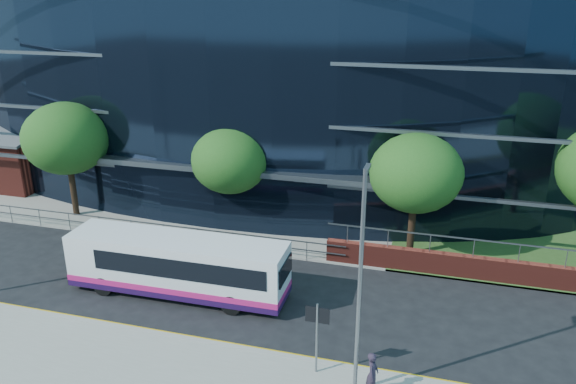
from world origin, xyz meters
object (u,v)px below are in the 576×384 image
(city_bus, at_px, (179,265))
(pedestrian, at_px, (372,374))
(tree_far_a, at_px, (66,139))
(streetlight_east, at_px, (360,279))
(street_sign, at_px, (317,324))
(tree_far_c, at_px, (416,173))
(brick_pavilion, at_px, (3,154))
(tree_far_b, at_px, (230,161))

(city_bus, distance_m, pedestrian, 10.35)
(tree_far_a, bearing_deg, streetlight_east, -30.46)
(streetlight_east, height_order, pedestrian, streetlight_east)
(tree_far_a, relative_size, pedestrian, 4.30)
(street_sign, relative_size, pedestrian, 1.73)
(tree_far_c, height_order, city_bus, tree_far_c)
(street_sign, bearing_deg, tree_far_a, 148.83)
(tree_far_c, xyz_separation_m, city_bus, (-9.72, -6.70, -3.09))
(tree_far_c, relative_size, streetlight_east, 0.81)
(tree_far_a, bearing_deg, city_bus, -33.11)
(streetlight_east, xyz_separation_m, pedestrian, (0.58, -0.06, -3.48))
(tree_far_c, relative_size, city_bus, 0.65)
(city_bus, bearing_deg, brick_pavilion, 149.04)
(brick_pavilion, bearing_deg, tree_far_c, -8.82)
(tree_far_b, bearing_deg, street_sign, -55.92)
(street_sign, xyz_separation_m, tree_far_a, (-17.50, 10.59, 2.71))
(tree_far_c, height_order, streetlight_east, streetlight_east)
(brick_pavilion, relative_size, tree_far_b, 1.42)
(tree_far_a, xyz_separation_m, pedestrian, (19.58, -11.24, -3.90))
(tree_far_c, bearing_deg, streetlight_east, -95.11)
(streetlight_east, distance_m, city_bus, 10.25)
(tree_far_b, bearing_deg, brick_pavilion, 168.12)
(tree_far_c, height_order, pedestrian, tree_far_c)
(streetlight_east, bearing_deg, city_bus, 152.86)
(street_sign, xyz_separation_m, streetlight_east, (1.50, -0.59, 2.29))
(pedestrian, bearing_deg, tree_far_a, 62.76)
(brick_pavilion, distance_m, pedestrian, 32.64)
(tree_far_a, xyz_separation_m, streetlight_east, (19.00, -11.17, -0.42))
(street_sign, xyz_separation_m, city_bus, (-7.22, 3.88, -0.71))
(brick_pavilion, xyz_separation_m, streetlight_east, (28.00, -15.67, 2.50))
(pedestrian, bearing_deg, brick_pavilion, 63.78)
(pedestrian, bearing_deg, tree_far_c, 0.46)
(tree_far_a, distance_m, city_bus, 12.74)
(brick_pavilion, bearing_deg, streetlight_east, -29.24)
(tree_far_a, height_order, tree_far_b, tree_far_a)
(street_sign, xyz_separation_m, tree_far_c, (2.50, 10.59, 2.39))
(brick_pavilion, xyz_separation_m, city_bus, (19.28, -11.20, -0.50))
(brick_pavilion, distance_m, tree_far_b, 19.55)
(streetlight_east, bearing_deg, brick_pavilion, 150.76)
(city_bus, bearing_deg, pedestrian, -26.80)
(tree_far_a, bearing_deg, tree_far_b, 2.86)
(tree_far_c, bearing_deg, city_bus, -145.40)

